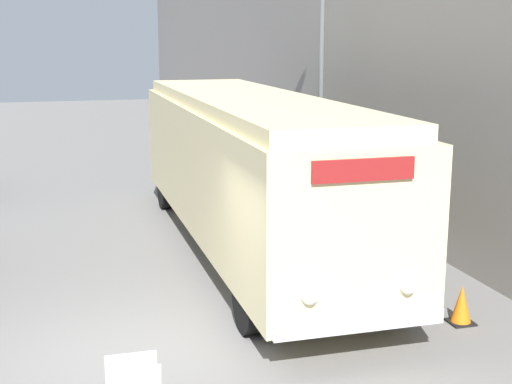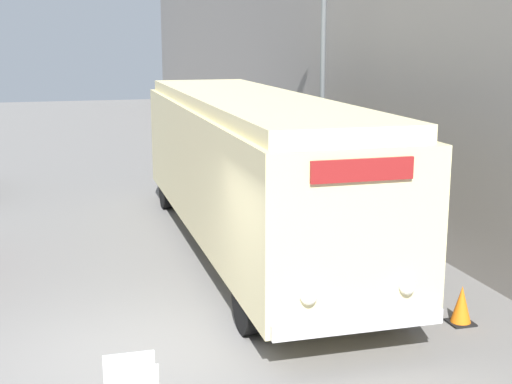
% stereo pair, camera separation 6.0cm
% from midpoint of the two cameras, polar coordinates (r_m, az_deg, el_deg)
% --- Properties ---
extents(ground_plane, '(80.00, 80.00, 0.00)m').
position_cam_midpoint_polar(ground_plane, '(9.74, -9.71, -13.18)').
color(ground_plane, slate).
extents(building_wall_right, '(0.30, 60.00, 6.65)m').
position_cam_midpoint_polar(building_wall_right, '(20.07, 5.24, 9.89)').
color(building_wall_right, gray).
rests_on(building_wall_right, ground_plane).
extents(vintage_bus, '(2.44, 10.83, 3.07)m').
position_cam_midpoint_polar(vintage_bus, '(13.88, -0.41, 2.28)').
color(vintage_bus, black).
rests_on(vintage_bus, ground_plane).
extents(streetlamp, '(0.36, 0.36, 7.23)m').
position_cam_midpoint_polar(streetlamp, '(16.43, 5.55, 13.83)').
color(streetlamp, '#595E60').
rests_on(streetlamp, ground_plane).
extents(traffic_cone, '(0.36, 0.36, 0.58)m').
position_cam_midpoint_polar(traffic_cone, '(11.07, 16.27, -8.70)').
color(traffic_cone, black).
rests_on(traffic_cone, ground_plane).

